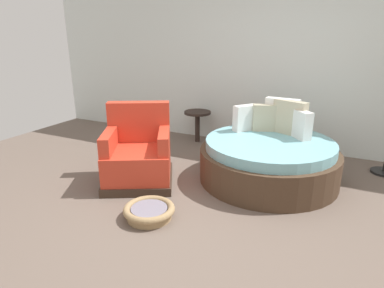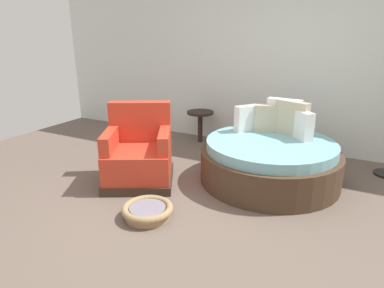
{
  "view_description": "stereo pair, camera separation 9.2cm",
  "coord_description": "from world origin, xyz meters",
  "px_view_note": "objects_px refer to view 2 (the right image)",
  "views": [
    {
      "loc": [
        1.28,
        -2.6,
        1.74
      ],
      "look_at": [
        -0.27,
        0.57,
        0.55
      ],
      "focal_mm": 30.85,
      "sensor_mm": 36.0,
      "label": 1
    },
    {
      "loc": [
        1.36,
        -2.56,
        1.74
      ],
      "look_at": [
        -0.27,
        0.57,
        0.55
      ],
      "focal_mm": 30.85,
      "sensor_mm": 36.0,
      "label": 2
    }
  ],
  "objects_px": {
    "side_table": "(200,117)",
    "red_armchair": "(139,155)",
    "pet_basket": "(148,211)",
    "round_daybed": "(270,159)"
  },
  "relations": [
    {
      "from": "side_table",
      "to": "red_armchair",
      "type": "bearing_deg",
      "value": -89.12
    },
    {
      "from": "pet_basket",
      "to": "side_table",
      "type": "height_order",
      "value": "side_table"
    },
    {
      "from": "red_armchair",
      "to": "pet_basket",
      "type": "distance_m",
      "value": 0.93
    },
    {
      "from": "round_daybed",
      "to": "side_table",
      "type": "xyz_separation_m",
      "value": [
        -1.44,
        0.99,
        0.15
      ]
    },
    {
      "from": "round_daybed",
      "to": "red_armchair",
      "type": "relative_size",
      "value": 1.55
    },
    {
      "from": "round_daybed",
      "to": "side_table",
      "type": "height_order",
      "value": "round_daybed"
    },
    {
      "from": "round_daybed",
      "to": "red_armchair",
      "type": "height_order",
      "value": "round_daybed"
    },
    {
      "from": "round_daybed",
      "to": "pet_basket",
      "type": "distance_m",
      "value": 1.67
    },
    {
      "from": "round_daybed",
      "to": "red_armchair",
      "type": "bearing_deg",
      "value": -151.9
    },
    {
      "from": "pet_basket",
      "to": "side_table",
      "type": "relative_size",
      "value": 0.98
    }
  ]
}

